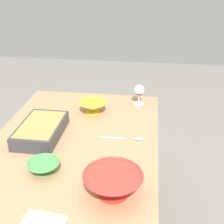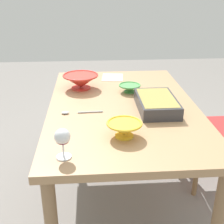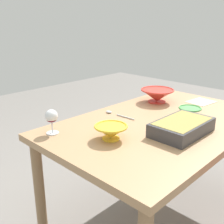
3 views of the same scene
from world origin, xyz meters
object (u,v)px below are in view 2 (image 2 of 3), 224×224
(mixing_bowl, at_px, (124,128))
(small_bowl, at_px, (81,81))
(wine_glass, at_px, (63,139))
(serving_spoon, at_px, (74,112))
(serving_bowl, at_px, (130,88))
(dining_table, at_px, (122,116))
(napkin, at_px, (112,77))
(casserole_dish, at_px, (157,103))

(mixing_bowl, height_order, small_bowl, small_bowl)
(wine_glass, xyz_separation_m, serving_spoon, (0.47, -0.02, -0.09))
(wine_glass, bearing_deg, serving_bowl, -25.99)
(serving_spoon, bearing_deg, small_bowl, -4.49)
(wine_glass, relative_size, mixing_bowl, 0.78)
(small_bowl, bearing_deg, serving_spoon, 175.51)
(dining_table, relative_size, napkin, 7.30)
(mixing_bowl, xyz_separation_m, serving_bowl, (0.64, -0.11, -0.01))
(wine_glass, bearing_deg, napkin, -14.68)
(casserole_dish, xyz_separation_m, napkin, (0.66, 0.22, -0.04))
(dining_table, height_order, small_bowl, small_bowl)
(mixing_bowl, height_order, serving_spoon, mixing_bowl)
(wine_glass, distance_m, serving_bowl, 0.90)
(serving_bowl, bearing_deg, wine_glass, 154.01)
(wine_glass, bearing_deg, mixing_bowl, -59.03)
(serving_bowl, bearing_deg, serving_spoon, 132.20)
(dining_table, distance_m, mixing_bowl, 0.44)
(dining_table, height_order, serving_spoon, serving_spoon)
(dining_table, relative_size, serving_spoon, 6.05)
(small_bowl, bearing_deg, wine_glass, 176.32)
(dining_table, height_order, wine_glass, wine_glass)
(small_bowl, xyz_separation_m, napkin, (0.24, -0.24, -0.06))
(serving_bowl, distance_m, napkin, 0.36)
(casserole_dish, height_order, serving_spoon, casserole_dish)
(napkin, bearing_deg, dining_table, -177.82)
(serving_spoon, height_order, napkin, serving_spoon)
(serving_bowl, bearing_deg, casserole_dish, -158.45)
(casserole_dish, relative_size, mixing_bowl, 2.03)
(small_bowl, distance_m, serving_spoon, 0.44)
(small_bowl, bearing_deg, mixing_bowl, -162.83)
(serving_spoon, xyz_separation_m, napkin, (0.68, -0.28, -0.01))
(casserole_dish, distance_m, mixing_bowl, 0.40)
(dining_table, height_order, serving_bowl, serving_bowl)
(mixing_bowl, distance_m, napkin, 0.98)
(casserole_dish, bearing_deg, napkin, 18.19)
(casserole_dish, bearing_deg, wine_glass, 134.00)
(wine_glass, height_order, napkin, wine_glass)
(wine_glass, height_order, casserole_dish, wine_glass)
(casserole_dish, bearing_deg, serving_spoon, 93.00)
(dining_table, xyz_separation_m, small_bowl, (0.32, 0.27, 0.14))
(casserole_dish, relative_size, serving_spoon, 1.50)
(serving_spoon, relative_size, napkin, 1.21)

